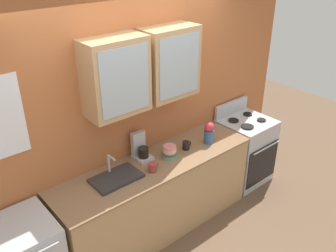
{
  "coord_description": "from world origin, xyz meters",
  "views": [
    {
      "loc": [
        -2.01,
        -2.55,
        3.01
      ],
      "look_at": [
        0.16,
        0.0,
        1.26
      ],
      "focal_mm": 39.48,
      "sensor_mm": 36.0,
      "label": 1
    }
  ],
  "objects_px": {
    "stove_range": "(244,150)",
    "bowl_stack": "(170,152)",
    "coffee_maker": "(141,149)",
    "cup_near_sink": "(153,167)",
    "cup_near_bowls": "(186,145)",
    "sink_faucet": "(116,177)",
    "vase": "(209,133)"
  },
  "relations": [
    {
      "from": "stove_range",
      "to": "coffee_maker",
      "type": "relative_size",
      "value": 3.66
    },
    {
      "from": "bowl_stack",
      "to": "cup_near_bowls",
      "type": "xyz_separation_m",
      "value": [
        0.25,
        0.0,
        -0.02
      ]
    },
    {
      "from": "coffee_maker",
      "to": "sink_faucet",
      "type": "bearing_deg",
      "value": -158.88
    },
    {
      "from": "coffee_maker",
      "to": "cup_near_sink",
      "type": "bearing_deg",
      "value": -102.83
    },
    {
      "from": "stove_range",
      "to": "bowl_stack",
      "type": "height_order",
      "value": "stove_range"
    },
    {
      "from": "cup_near_sink",
      "to": "cup_near_bowls",
      "type": "xyz_separation_m",
      "value": [
        0.55,
        0.09,
        0.0
      ]
    },
    {
      "from": "cup_near_bowls",
      "to": "bowl_stack",
      "type": "bearing_deg",
      "value": -178.86
    },
    {
      "from": "cup_near_bowls",
      "to": "vase",
      "type": "bearing_deg",
      "value": -10.57
    },
    {
      "from": "coffee_maker",
      "to": "bowl_stack",
      "type": "bearing_deg",
      "value": -39.98
    },
    {
      "from": "bowl_stack",
      "to": "cup_near_bowls",
      "type": "distance_m",
      "value": 0.25
    },
    {
      "from": "bowl_stack",
      "to": "cup_near_sink",
      "type": "xyz_separation_m",
      "value": [
        -0.3,
        -0.09,
        -0.02
      ]
    },
    {
      "from": "vase",
      "to": "cup_near_bowls",
      "type": "distance_m",
      "value": 0.31
    },
    {
      "from": "sink_faucet",
      "to": "bowl_stack",
      "type": "xyz_separation_m",
      "value": [
        0.66,
        -0.04,
        0.05
      ]
    },
    {
      "from": "vase",
      "to": "coffee_maker",
      "type": "height_order",
      "value": "coffee_maker"
    },
    {
      "from": "stove_range",
      "to": "cup_near_sink",
      "type": "height_order",
      "value": "stove_range"
    },
    {
      "from": "cup_near_bowls",
      "to": "coffee_maker",
      "type": "height_order",
      "value": "coffee_maker"
    },
    {
      "from": "stove_range",
      "to": "bowl_stack",
      "type": "bearing_deg",
      "value": -179.68
    },
    {
      "from": "bowl_stack",
      "to": "vase",
      "type": "height_order",
      "value": "vase"
    },
    {
      "from": "vase",
      "to": "bowl_stack",
      "type": "bearing_deg",
      "value": 174.71
    },
    {
      "from": "cup_near_sink",
      "to": "cup_near_bowls",
      "type": "height_order",
      "value": "cup_near_bowls"
    },
    {
      "from": "vase",
      "to": "cup_near_bowls",
      "type": "xyz_separation_m",
      "value": [
        -0.3,
        0.06,
        -0.08
      ]
    },
    {
      "from": "stove_range",
      "to": "cup_near_bowls",
      "type": "distance_m",
      "value": 1.18
    },
    {
      "from": "sink_faucet",
      "to": "vase",
      "type": "xyz_separation_m",
      "value": [
        1.2,
        -0.09,
        0.11
      ]
    },
    {
      "from": "cup_near_bowls",
      "to": "sink_faucet",
      "type": "bearing_deg",
      "value": 178.08
    },
    {
      "from": "coffee_maker",
      "to": "cup_near_bowls",
      "type": "bearing_deg",
      "value": -21.75
    },
    {
      "from": "cup_near_sink",
      "to": "stove_range",
      "type": "bearing_deg",
      "value": 3.38
    },
    {
      "from": "stove_range",
      "to": "bowl_stack",
      "type": "xyz_separation_m",
      "value": [
        -1.32,
        -0.01,
        0.5
      ]
    },
    {
      "from": "bowl_stack",
      "to": "cup_near_sink",
      "type": "bearing_deg",
      "value": -163.64
    },
    {
      "from": "sink_faucet",
      "to": "cup_near_sink",
      "type": "relative_size",
      "value": 3.95
    },
    {
      "from": "coffee_maker",
      "to": "stove_range",
      "type": "bearing_deg",
      "value": -6.98
    },
    {
      "from": "stove_range",
      "to": "bowl_stack",
      "type": "relative_size",
      "value": 6.23
    },
    {
      "from": "stove_range",
      "to": "cup_near_bowls",
      "type": "relative_size",
      "value": 9.17
    }
  ]
}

